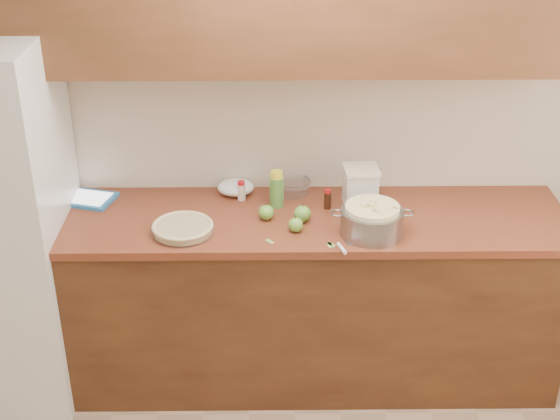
{
  "coord_description": "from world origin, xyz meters",
  "views": [
    {
      "loc": [
        -0.1,
        -1.82,
        2.67
      ],
      "look_at": [
        -0.07,
        1.43,
        0.98
      ],
      "focal_mm": 50.0,
      "sensor_mm": 36.0,
      "label": 1
    }
  ],
  "objects_px": {
    "colander": "(372,220)",
    "flour_canister": "(360,187)",
    "pie": "(183,228)",
    "tablet": "(88,199)"
  },
  "relations": [
    {
      "from": "colander",
      "to": "flour_canister",
      "type": "height_order",
      "value": "flour_canister"
    },
    {
      "from": "flour_canister",
      "to": "pie",
      "type": "bearing_deg",
      "value": -162.56
    },
    {
      "from": "pie",
      "to": "tablet",
      "type": "bearing_deg",
      "value": 146.35
    },
    {
      "from": "colander",
      "to": "tablet",
      "type": "distance_m",
      "value": 1.42
    },
    {
      "from": "colander",
      "to": "flour_canister",
      "type": "distance_m",
      "value": 0.28
    },
    {
      "from": "pie",
      "to": "tablet",
      "type": "distance_m",
      "value": 0.61
    },
    {
      "from": "tablet",
      "to": "pie",
      "type": "bearing_deg",
      "value": -17.73
    },
    {
      "from": "colander",
      "to": "flour_canister",
      "type": "xyz_separation_m",
      "value": [
        -0.02,
        0.28,
        0.03
      ]
    },
    {
      "from": "pie",
      "to": "tablet",
      "type": "relative_size",
      "value": 0.98
    },
    {
      "from": "colander",
      "to": "flour_canister",
      "type": "relative_size",
      "value": 1.87
    }
  ]
}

